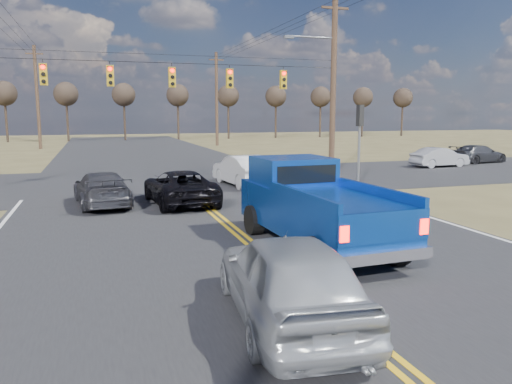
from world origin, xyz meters
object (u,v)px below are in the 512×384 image
object	(u,v)px
silver_suv	(288,277)
dgrey_car_queue	(102,189)
black_suv	(180,187)
cross_car_east_near	(440,157)
pickup_truck	(314,206)
cross_car_east_far	(479,154)
white_car_queue	(243,170)

from	to	relation	value
silver_suv	dgrey_car_queue	xyz separation A→B (m)	(-2.80, 12.25, -0.13)
black_suv	cross_car_east_near	xyz separation A→B (m)	(18.47, 8.24, -0.02)
dgrey_car_queue	pickup_truck	bearing A→B (deg)	117.43
pickup_truck	cross_car_east_far	size ratio (longest dim) A/B	1.38
silver_suv	cross_car_east_near	xyz separation A→B (m)	(18.57, 19.93, -0.14)
dgrey_car_queue	cross_car_east_near	world-z (taller)	dgrey_car_queue
black_suv	cross_car_east_near	size ratio (longest dim) A/B	1.22
cross_car_east_far	dgrey_car_queue	bearing A→B (deg)	100.26
cross_car_east_near	cross_car_east_far	xyz separation A→B (m)	(4.43, 1.44, -0.00)
silver_suv	black_suv	distance (m)	11.69
dgrey_car_queue	cross_car_east_far	bearing A→B (deg)	-166.55
cross_car_east_near	dgrey_car_queue	bearing A→B (deg)	106.05
pickup_truck	cross_car_east_far	xyz separation A→B (m)	(20.56, 17.05, -0.46)
pickup_truck	cross_car_east_near	world-z (taller)	pickup_truck
black_suv	dgrey_car_queue	size ratio (longest dim) A/B	1.06
pickup_truck	black_suv	bearing A→B (deg)	105.05
black_suv	cross_car_east_far	xyz separation A→B (m)	(22.90, 9.68, -0.02)
black_suv	cross_car_east_far	world-z (taller)	black_suv
pickup_truck	cross_car_east_near	xyz separation A→B (m)	(16.13, 15.61, -0.46)
white_car_queue	cross_car_east_near	world-z (taller)	white_car_queue
dgrey_car_queue	cross_car_east_near	xyz separation A→B (m)	(21.37, 7.69, -0.01)
pickup_truck	cross_car_east_near	bearing A→B (deg)	41.52
black_suv	white_car_queue	world-z (taller)	white_car_queue
dgrey_car_queue	cross_car_east_far	xyz separation A→B (m)	(25.80, 9.12, -0.01)
white_car_queue	cross_car_east_far	world-z (taller)	white_car_queue
black_suv	cross_car_east_far	bearing A→B (deg)	-161.17
white_car_queue	dgrey_car_queue	xyz separation A→B (m)	(-6.65, -3.56, -0.10)
pickup_truck	cross_car_east_far	world-z (taller)	pickup_truck
white_car_queue	cross_car_east_far	xyz separation A→B (m)	(19.14, 5.56, -0.11)
white_car_queue	cross_car_east_far	size ratio (longest dim) A/B	1.03
black_suv	silver_suv	bearing A→B (deg)	85.43
dgrey_car_queue	silver_suv	bearing A→B (deg)	96.85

